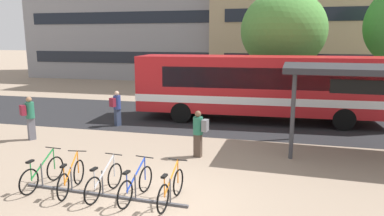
# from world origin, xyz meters

# --- Properties ---
(ground) EXTENTS (200.00, 200.00, 0.00)m
(ground) POSITION_xyz_m (0.00, 0.00, 0.00)
(ground) COLOR gray
(bus_lane_asphalt) EXTENTS (80.00, 7.20, 0.01)m
(bus_lane_asphalt) POSITION_xyz_m (0.00, 9.77, 0.00)
(bus_lane_asphalt) COLOR #232326
(bus_lane_asphalt) RESTS_ON ground
(city_bus) EXTENTS (12.13, 3.13, 3.20)m
(city_bus) POSITION_xyz_m (1.94, 9.77, 1.78)
(city_bus) COLOR red
(city_bus) RESTS_ON ground
(bike_rack) EXTENTS (4.66, 0.28, 0.70)m
(bike_rack) POSITION_xyz_m (-1.47, 0.09, 0.09)
(bike_rack) COLOR #47474C
(bike_rack) RESTS_ON ground
(parked_bicycle_green_0) EXTENTS (0.52, 1.72, 0.99)m
(parked_bicycle_green_0) POSITION_xyz_m (-3.35, 0.23, 0.38)
(parked_bicycle_green_0) COLOR black
(parked_bicycle_green_0) RESTS_ON ground
(parked_bicycle_orange_1) EXTENTS (0.52, 1.71, 0.99)m
(parked_bicycle_orange_1) POSITION_xyz_m (-2.41, 0.14, 0.38)
(parked_bicycle_orange_1) COLOR black
(parked_bicycle_orange_1) RESTS_ON ground
(parked_bicycle_silver_2) EXTENTS (0.52, 1.72, 0.99)m
(parked_bicycle_silver_2) POSITION_xyz_m (-1.43, 0.13, 0.38)
(parked_bicycle_silver_2) COLOR black
(parked_bicycle_silver_2) RESTS_ON ground
(parked_bicycle_blue_3) EXTENTS (0.52, 1.71, 0.99)m
(parked_bicycle_blue_3) POSITION_xyz_m (-0.55, 0.12, 0.38)
(parked_bicycle_blue_3) COLOR black
(parked_bicycle_blue_3) RESTS_ON ground
(parked_bicycle_orange_4) EXTENTS (0.52, 1.72, 0.99)m
(parked_bicycle_orange_4) POSITION_xyz_m (0.38, 0.12, 0.38)
(parked_bicycle_orange_4) COLOR black
(parked_bicycle_orange_4) RESTS_ON ground
(commuter_grey_pack_0) EXTENTS (0.56, 0.38, 1.64)m
(commuter_grey_pack_0) POSITION_xyz_m (0.28, 3.72, 0.94)
(commuter_grey_pack_0) COLOR #47382D
(commuter_grey_pack_0) RESTS_ON ground
(commuter_maroon_pack_1) EXTENTS (0.55, 0.60, 1.77)m
(commuter_maroon_pack_1) POSITION_xyz_m (-6.80, 4.15, 1.02)
(commuter_maroon_pack_1) COLOR #565660
(commuter_maroon_pack_1) RESTS_ON ground
(commuter_maroon_pack_2) EXTENTS (0.50, 0.60, 1.66)m
(commuter_maroon_pack_2) POSITION_xyz_m (-4.42, 7.12, 0.95)
(commuter_maroon_pack_2) COLOR #2D3851
(commuter_maroon_pack_2) RESTS_ON ground
(street_tree_0) EXTENTS (5.16, 5.16, 6.94)m
(street_tree_0) POSITION_xyz_m (3.03, 14.94, 4.54)
(street_tree_0) COLOR brown
(street_tree_0) RESTS_ON ground
(building_left_wing) EXTENTS (20.91, 11.88, 14.99)m
(building_left_wing) POSITION_xyz_m (-12.34, 30.12, 7.49)
(building_left_wing) COLOR gray
(building_left_wing) RESTS_ON ground
(building_centre_block) EXTENTS (17.79, 10.13, 16.59)m
(building_centre_block) POSITION_xyz_m (-3.28, 38.40, 8.30)
(building_centre_block) COLOR tan
(building_centre_block) RESTS_ON ground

